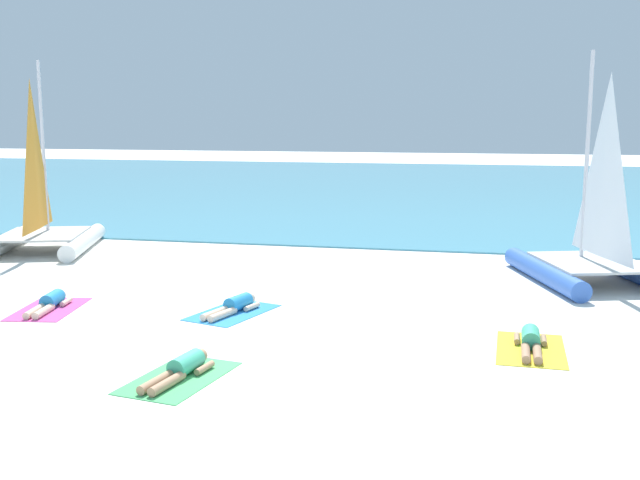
{
  "coord_description": "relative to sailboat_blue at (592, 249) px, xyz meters",
  "views": [
    {
      "loc": [
        3.48,
        -10.77,
        3.81
      ],
      "look_at": [
        0.0,
        4.71,
        1.2
      ],
      "focal_mm": 42.04,
      "sensor_mm": 36.0,
      "label": 1
    }
  ],
  "objects": [
    {
      "name": "sunbather_rightmost",
      "position": [
        -1.6,
        -5.51,
        -0.66
      ],
      "size": [
        0.55,
        1.56,
        0.3
      ],
      "rotation": [
        0.0,
        0.0,
        -0.03
      ],
      "color": "#3FB28C",
      "rests_on": "towel_rightmost"
    },
    {
      "name": "sailboat_blue",
      "position": [
        0.0,
        0.0,
        0.0
      ],
      "size": [
        3.73,
        4.68,
        5.32
      ],
      "rotation": [
        0.0,
        0.0,
        0.31
      ],
      "color": "blue",
      "rests_on": "ground"
    },
    {
      "name": "ocean_water",
      "position": [
        -5.88,
        23.21,
        -0.77
      ],
      "size": [
        120.0,
        40.0,
        0.05
      ],
      "primitive_type": "cube",
      "color": "#4C9EB7",
      "rests_on": "ground"
    },
    {
      "name": "sailboat_white",
      "position": [
        -14.79,
        0.92,
        0.01
      ],
      "size": [
        3.79,
        4.75,
        5.4
      ],
      "rotation": [
        0.0,
        0.0,
        0.31
      ],
      "color": "white",
      "rests_on": "ground"
    },
    {
      "name": "sunbather_center_left",
      "position": [
        -7.2,
        -4.36,
        -0.66
      ],
      "size": [
        0.81,
        1.55,
        0.3
      ],
      "rotation": [
        0.0,
        0.0,
        -0.28
      ],
      "color": "#268CCC",
      "rests_on": "towel_center_left"
    },
    {
      "name": "towel_center_left",
      "position": [
        -7.22,
        -4.42,
        -0.79
      ],
      "size": [
        1.59,
        2.13,
        0.01
      ],
      "primitive_type": "cube",
      "rotation": [
        0.0,
        0.0,
        -0.28
      ],
      "color": "#338CD8",
      "rests_on": "ground"
    },
    {
      "name": "towel_rightmost",
      "position": [
        -1.61,
        -5.58,
        -0.79
      ],
      "size": [
        1.15,
        1.93,
        0.01
      ],
      "primitive_type": "cube",
      "rotation": [
        0.0,
        0.0,
        -0.03
      ],
      "color": "yellow",
      "rests_on": "ground"
    },
    {
      "name": "towel_leftmost",
      "position": [
        -10.9,
        -4.98,
        -0.79
      ],
      "size": [
        1.4,
        2.06,
        0.01
      ],
      "primitive_type": "cube",
      "rotation": [
        0.0,
        0.0,
        0.17
      ],
      "color": "#D84C99",
      "rests_on": "ground"
    },
    {
      "name": "ground_plane",
      "position": [
        -5.88,
        2.76,
        -0.79
      ],
      "size": [
        120.0,
        120.0,
        0.0
      ],
      "primitive_type": "plane",
      "color": "white"
    },
    {
      "name": "sunbather_leftmost",
      "position": [
        -10.92,
        -4.92,
        -0.66
      ],
      "size": [
        0.66,
        1.57,
        0.3
      ],
      "rotation": [
        0.0,
        0.0,
        0.17
      ],
      "color": "#268CCC",
      "rests_on": "towel_leftmost"
    },
    {
      "name": "sunbather_center_right",
      "position": [
        -6.74,
        -8.08,
        -0.66
      ],
      "size": [
        0.66,
        1.57,
        0.3
      ],
      "rotation": [
        0.0,
        0.0,
        -0.17
      ],
      "color": "#3FB28C",
      "rests_on": "towel_center_right"
    },
    {
      "name": "towel_center_right",
      "position": [
        -6.75,
        -8.15,
        -0.79
      ],
      "size": [
        1.4,
        2.06,
        0.01
      ],
      "primitive_type": "cube",
      "rotation": [
        0.0,
        0.0,
        -0.17
      ],
      "color": "#4CB266",
      "rests_on": "ground"
    }
  ]
}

